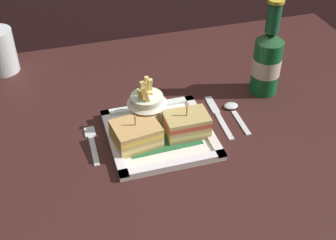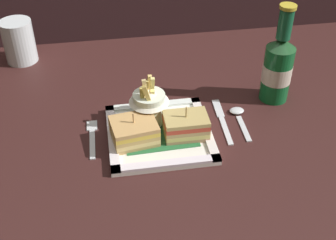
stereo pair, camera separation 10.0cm
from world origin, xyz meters
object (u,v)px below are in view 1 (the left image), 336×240
fork (92,143)px  fries_cup (147,104)px  dining_table (175,172)px  knife (218,115)px  sandwich_half_left (136,134)px  sandwich_half_right (187,124)px  beer_bottle (267,60)px  square_plate (160,135)px  spoon (234,110)px  water_glass (0,54)px

fork → fries_cup: bearing=11.4°
dining_table → knife: knife is taller
sandwich_half_left → fork: (-0.09, 0.04, -0.03)m
sandwich_half_right → dining_table: bearing=122.1°
sandwich_half_right → beer_bottle: (0.25, 0.12, 0.06)m
fries_cup → fork: fries_cup is taller
sandwich_half_left → knife: bearing=14.1°
sandwich_half_left → square_plate: bearing=15.3°
knife → spoon: size_ratio=1.39×
beer_bottle → sandwich_half_right: bearing=-154.0°
dining_table → square_plate: bearing=-166.5°
dining_table → beer_bottle: (0.26, 0.10, 0.22)m
knife → spoon: (0.04, 0.00, 0.00)m
beer_bottle → square_plate: bearing=-161.0°
dining_table → fork: size_ratio=9.60×
square_plate → sandwich_half_right: bearing=-15.3°
fries_cup → spoon: 0.22m
dining_table → sandwich_half_left: size_ratio=12.00×
fries_cup → spoon: (0.21, -0.01, -0.06)m
fries_cup → fork: size_ratio=0.85×
sandwich_half_left → sandwich_half_right: size_ratio=1.11×
sandwich_half_right → fries_cup: size_ratio=0.85×
sandwich_half_right → knife: sandwich_half_right is taller
square_plate → spoon: bearing=12.0°
fork → knife: (0.31, 0.02, -0.00)m
square_plate → sandwich_half_left: bearing=-164.7°
sandwich_half_left → dining_table: bearing=14.6°
sandwich_half_right → square_plate: bearing=164.7°
sandwich_half_right → fries_cup: (-0.07, 0.06, 0.03)m
dining_table → water_glass: bearing=134.1°
sandwich_half_right → knife: 0.12m
square_plate → spoon: (0.20, 0.04, -0.00)m
sandwich_half_left → fork: sandwich_half_left is taller
sandwich_half_right → water_glass: water_glass is taller
dining_table → sandwich_half_right: size_ratio=13.33×
sandwich_half_left → water_glass: 0.50m
fries_cup → water_glass: size_ratio=0.95×
square_plate → fork: bearing=171.7°
dining_table → fries_cup: 0.20m
knife → sandwich_half_right: bearing=-151.4°
spoon → dining_table: bearing=-168.4°
beer_bottle → fork: size_ratio=1.85×
spoon → sandwich_half_right: bearing=-157.6°
square_plate → fries_cup: bearing=108.0°
sandwich_half_left → beer_bottle: size_ratio=0.43×
dining_table → spoon: (0.16, 0.03, 0.14)m
beer_bottle → spoon: (-0.11, -0.06, -0.09)m
fries_cup → spoon: size_ratio=0.92×
fork → sandwich_half_left: bearing=-22.1°
square_plate → sandwich_half_right: (0.06, -0.02, 0.03)m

